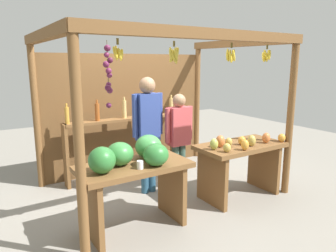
{
  "coord_description": "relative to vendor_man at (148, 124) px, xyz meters",
  "views": [
    {
      "loc": [
        -2.3,
        -3.87,
        1.91
      ],
      "look_at": [
        0.0,
        -0.22,
        1.02
      ],
      "focal_mm": 33.46,
      "sensor_mm": 36.0,
      "label": 1
    }
  ],
  "objects": [
    {
      "name": "ground_plane",
      "position": [
        0.2,
        -0.01,
        -1.03
      ],
      "size": [
        12.0,
        12.0,
        0.0
      ],
      "primitive_type": "plane",
      "color": "gray",
      "rests_on": "ground"
    },
    {
      "name": "fruit_counter_left",
      "position": [
        -0.64,
        -0.83,
        -0.3
      ],
      "size": [
        1.27,
        0.66,
        1.06
      ],
      "color": "brown",
      "rests_on": "ground"
    },
    {
      "name": "fruit_counter_right",
      "position": [
        1.02,
        -0.84,
        -0.44
      ],
      "size": [
        1.29,
        0.65,
        0.94
      ],
      "color": "brown",
      "rests_on": "ground"
    },
    {
      "name": "vendor_woman",
      "position": [
        0.48,
        -0.09,
        -0.17
      ],
      "size": [
        0.48,
        0.2,
        1.45
      ],
      "rotation": [
        0.0,
        0.0,
        -0.01
      ],
      "color": "#3A5749",
      "rests_on": "ground"
    },
    {
      "name": "vendor_man",
      "position": [
        0.0,
        0.0,
        0.0
      ],
      "size": [
        0.48,
        0.23,
        1.7
      ],
      "rotation": [
        0.0,
        0.0,
        0.07
      ],
      "color": "#27506C",
      "rests_on": "ground"
    },
    {
      "name": "bottle_shelf_unit",
      "position": [
        0.0,
        0.81,
        -0.25
      ],
      "size": [
        2.02,
        0.22,
        1.35
      ],
      "color": "brown",
      "rests_on": "ground"
    },
    {
      "name": "market_stall",
      "position": [
        0.2,
        0.47,
        0.32
      ],
      "size": [
        3.15,
        2.29,
        2.27
      ],
      "color": "brown",
      "rests_on": "ground"
    }
  ]
}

